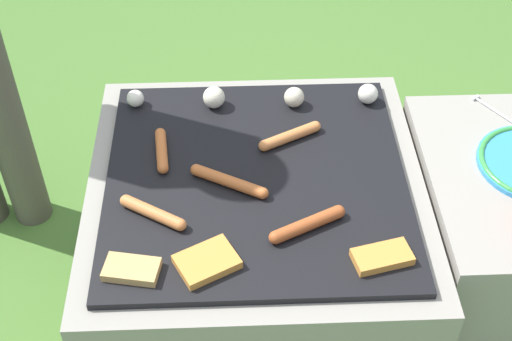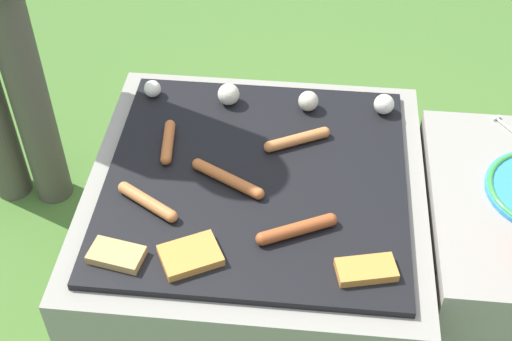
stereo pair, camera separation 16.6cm
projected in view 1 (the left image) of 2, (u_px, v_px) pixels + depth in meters
The scene contains 12 objects.
ground_plane at pixel (256, 290), 1.98m from camera, with size 14.00×14.00×0.00m, color #47702D.
grill at pixel (256, 239), 1.83m from camera, with size 0.80×0.80×0.44m.
sausage_front_center at pixel (307, 224), 1.55m from camera, with size 0.17×0.10×0.03m.
sausage_back_center at pixel (162, 150), 1.72m from camera, with size 0.04×0.15×0.03m.
sausage_front_right at pixel (290, 136), 1.76m from camera, with size 0.16×0.09×0.03m.
sausage_front_left at pixel (229, 181), 1.64m from camera, with size 0.18×0.11×0.03m.
sausage_mid_left at pixel (153, 213), 1.57m from camera, with size 0.15×0.10×0.03m.
bread_slice_left at pixel (207, 262), 1.48m from camera, with size 0.15×0.14×0.02m.
bread_slice_center at pixel (132, 269), 1.46m from camera, with size 0.12×0.09×0.02m.
bread_slice_right at pixel (382, 257), 1.49m from camera, with size 0.13×0.09×0.02m.
mushroom_row at pixel (261, 96), 1.85m from camera, with size 0.65×0.06×0.06m.
fork_utensil at pixel (497, 112), 1.84m from camera, with size 0.11×0.15×0.01m.
Camera 1 is at (-0.05, -1.19, 1.62)m, focal length 50.00 mm.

